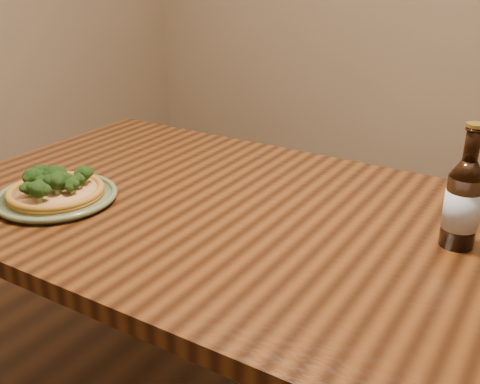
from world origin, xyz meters
The scene contains 4 objects.
table centered at (0.00, 0.10, 0.66)m, with size 1.60×0.90×0.75m.
plate centered at (-0.45, -0.09, 0.76)m, with size 0.29×0.29×0.02m.
pizza centered at (-0.45, -0.09, 0.78)m, with size 0.23×0.23×0.07m.
beer_bottle centered at (0.42, 0.19, 0.85)m, with size 0.07×0.07×0.26m.
Camera 1 is at (0.58, -0.91, 1.30)m, focal length 42.00 mm.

